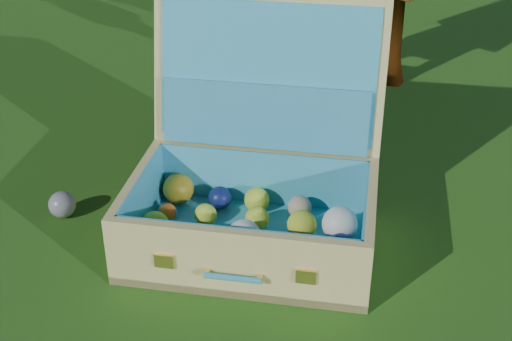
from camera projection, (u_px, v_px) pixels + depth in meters
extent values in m
plane|color=#215114|center=(230.00, 220.00, 1.82)|extent=(60.00, 60.00, 0.00)
sphere|color=teal|center=(62.00, 205.00, 1.82)|extent=(0.07, 0.07, 0.07)
cube|color=#D9C674|center=(251.00, 244.00, 1.72)|extent=(0.58, 0.39, 0.02)
cube|color=#D9C674|center=(235.00, 265.00, 1.52)|extent=(0.58, 0.03, 0.17)
cube|color=#D9C674|center=(263.00, 180.00, 1.83)|extent=(0.58, 0.03, 0.17)
cube|color=#D9C674|center=(138.00, 207.00, 1.72)|extent=(0.02, 0.34, 0.17)
cube|color=#D9C674|center=(369.00, 230.00, 1.64)|extent=(0.02, 0.34, 0.17)
cube|color=teal|center=(251.00, 240.00, 1.71)|extent=(0.54, 0.35, 0.01)
cube|color=teal|center=(236.00, 257.00, 1.53)|extent=(0.53, 0.01, 0.15)
cube|color=teal|center=(262.00, 179.00, 1.82)|extent=(0.53, 0.01, 0.15)
cube|color=teal|center=(143.00, 204.00, 1.71)|extent=(0.01, 0.34, 0.15)
cube|color=teal|center=(364.00, 226.00, 1.63)|extent=(0.01, 0.34, 0.15)
cube|color=#D9C674|center=(269.00, 72.00, 1.76)|extent=(0.58, 0.12, 0.38)
cube|color=teal|center=(267.00, 73.00, 1.74)|extent=(0.53, 0.09, 0.33)
cube|color=teal|center=(265.00, 117.00, 1.76)|extent=(0.51, 0.06, 0.16)
cube|color=#F2C659|center=(164.00, 261.00, 1.53)|extent=(0.04, 0.01, 0.03)
cube|color=#F2C659|center=(306.00, 277.00, 1.49)|extent=(0.04, 0.01, 0.03)
cylinder|color=teal|center=(233.00, 278.00, 1.51)|extent=(0.12, 0.01, 0.01)
cube|color=#F2C659|center=(207.00, 273.00, 1.52)|extent=(0.01, 0.02, 0.01)
cube|color=#F2C659|center=(260.00, 279.00, 1.50)|extent=(0.01, 0.02, 0.01)
sphere|color=#B1280E|center=(148.00, 256.00, 1.62)|extent=(0.04, 0.04, 0.04)
sphere|color=#D1E337|center=(190.00, 254.00, 1.60)|extent=(0.07, 0.07, 0.07)
sphere|color=orange|center=(237.00, 257.00, 1.60)|extent=(0.06, 0.06, 0.06)
sphere|color=silver|center=(290.00, 265.00, 1.57)|extent=(0.05, 0.05, 0.05)
sphere|color=#BF8F19|center=(336.00, 269.00, 1.55)|extent=(0.06, 0.06, 0.06)
sphere|color=#D1E337|center=(155.00, 226.00, 1.69)|extent=(0.07, 0.07, 0.07)
sphere|color=#B1280E|center=(204.00, 237.00, 1.67)|extent=(0.05, 0.05, 0.05)
sphere|color=silver|center=(244.00, 236.00, 1.65)|extent=(0.08, 0.08, 0.08)
sphere|color=orange|center=(295.00, 245.00, 1.64)|extent=(0.06, 0.06, 0.06)
sphere|color=#0F184B|center=(341.00, 249.00, 1.61)|extent=(0.07, 0.07, 0.07)
sphere|color=orange|center=(167.00, 212.00, 1.77)|extent=(0.05, 0.05, 0.05)
sphere|color=#D1E337|center=(205.00, 215.00, 1.75)|extent=(0.06, 0.06, 0.06)
sphere|color=#D1E337|center=(257.00, 218.00, 1.73)|extent=(0.06, 0.06, 0.06)
sphere|color=#D1E337|center=(302.00, 225.00, 1.70)|extent=(0.07, 0.07, 0.07)
sphere|color=silver|center=(340.00, 224.00, 1.69)|extent=(0.09, 0.09, 0.09)
sphere|color=#BF8F19|center=(178.00, 189.00, 1.83)|extent=(0.08, 0.08, 0.08)
sphere|color=#0F184B|center=(220.00, 198.00, 1.81)|extent=(0.06, 0.06, 0.06)
sphere|color=#D1E337|center=(257.00, 200.00, 1.80)|extent=(0.06, 0.06, 0.06)
sphere|color=#C4AF8A|center=(300.00, 207.00, 1.77)|extent=(0.06, 0.06, 0.06)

